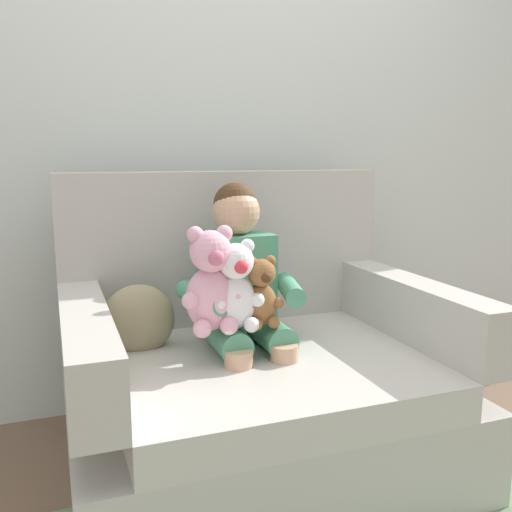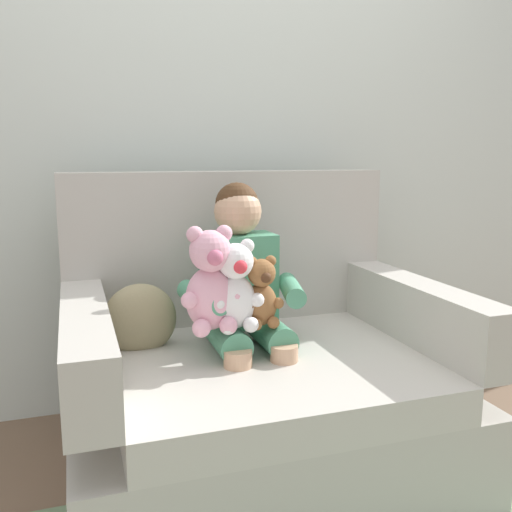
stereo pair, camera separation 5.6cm
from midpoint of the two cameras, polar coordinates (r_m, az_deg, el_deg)
The scene contains 8 objects.
ground_plane at distance 2.16m, azimuth -0.22°, elevation -20.78°, with size 8.00×8.00×0.00m, color brown.
back_wall at distance 2.57m, azimuth -6.06°, elevation 14.32°, with size 6.00×0.10×2.60m, color silver.
armchair at distance 2.06m, azimuth -0.74°, elevation -12.44°, with size 1.31×1.00×1.05m.
seated_child at distance 1.98m, azimuth -2.20°, elevation -3.29°, with size 0.45×0.39×0.82m.
plush_white at distance 1.82m, azimuth -2.96°, elevation -3.30°, with size 0.18×0.15×0.30m.
plush_pink at distance 1.80m, azimuth -5.52°, elevation -2.76°, with size 0.21×0.17×0.35m.
plush_brown at distance 1.86m, azimuth -0.32°, elevation -3.88°, with size 0.14×0.12×0.24m.
throw_pillow at distance 2.03m, azimuth -12.69°, elevation -6.45°, with size 0.26×0.12×0.26m, color #998C66.
Camera 1 is at (-0.66, -1.73, 1.11)m, focal length 39.26 mm.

